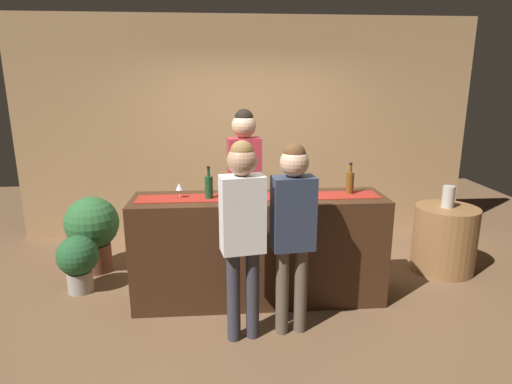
% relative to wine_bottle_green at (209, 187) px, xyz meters
% --- Properties ---
extents(ground_plane, '(10.00, 10.00, 0.00)m').
position_rel_wine_bottle_green_xyz_m(ground_plane, '(0.47, 0.01, -1.15)').
color(ground_plane, brown).
extents(back_wall, '(6.00, 0.12, 2.90)m').
position_rel_wine_bottle_green_xyz_m(back_wall, '(0.47, 1.91, 0.30)').
color(back_wall, tan).
rests_on(back_wall, ground).
extents(bar_counter, '(2.38, 0.60, 1.04)m').
position_rel_wine_bottle_green_xyz_m(bar_counter, '(0.47, 0.01, -0.63)').
color(bar_counter, '#3D2314').
rests_on(bar_counter, ground).
extents(counter_runner_cloth, '(2.26, 0.28, 0.01)m').
position_rel_wine_bottle_green_xyz_m(counter_runner_cloth, '(0.47, 0.01, -0.11)').
color(counter_runner_cloth, maroon).
rests_on(counter_runner_cloth, bar_counter).
extents(wine_bottle_green, '(0.07, 0.07, 0.30)m').
position_rel_wine_bottle_green_xyz_m(wine_bottle_green, '(0.00, 0.00, 0.00)').
color(wine_bottle_green, '#194723').
rests_on(wine_bottle_green, bar_counter).
extents(wine_bottle_amber, '(0.07, 0.07, 0.30)m').
position_rel_wine_bottle_green_xyz_m(wine_bottle_amber, '(1.34, 0.07, 0.00)').
color(wine_bottle_amber, brown).
rests_on(wine_bottle_amber, bar_counter).
extents(wine_glass_near_customer, '(0.07, 0.07, 0.14)m').
position_rel_wine_bottle_green_xyz_m(wine_glass_near_customer, '(0.83, 0.07, -0.01)').
color(wine_glass_near_customer, silver).
rests_on(wine_glass_near_customer, bar_counter).
extents(wine_glass_mid_counter, '(0.07, 0.07, 0.14)m').
position_rel_wine_bottle_green_xyz_m(wine_glass_mid_counter, '(0.34, 0.09, -0.01)').
color(wine_glass_mid_counter, silver).
rests_on(wine_glass_mid_counter, bar_counter).
extents(wine_glass_far_end, '(0.07, 0.07, 0.14)m').
position_rel_wine_bottle_green_xyz_m(wine_glass_far_end, '(-0.27, 0.03, -0.01)').
color(wine_glass_far_end, silver).
rests_on(wine_glass_far_end, bar_counter).
extents(bartender, '(0.36, 0.25, 1.81)m').
position_rel_wine_bottle_green_xyz_m(bartender, '(0.36, 0.59, -0.01)').
color(bartender, '#26262B').
rests_on(bartender, ground).
extents(customer_sipping, '(0.36, 0.24, 1.63)m').
position_rel_wine_bottle_green_xyz_m(customer_sipping, '(0.69, -0.59, -0.15)').
color(customer_sipping, brown).
rests_on(customer_sipping, ground).
extents(customer_browsing, '(0.37, 0.26, 1.66)m').
position_rel_wine_bottle_green_xyz_m(customer_browsing, '(0.28, -0.66, -0.13)').
color(customer_browsing, '#33333D').
rests_on(customer_browsing, ground).
extents(round_side_table, '(0.68, 0.68, 0.74)m').
position_rel_wine_bottle_green_xyz_m(round_side_table, '(2.60, 0.50, -0.78)').
color(round_side_table, olive).
rests_on(round_side_table, ground).
extents(vase_on_side_table, '(0.13, 0.13, 0.24)m').
position_rel_wine_bottle_green_xyz_m(vase_on_side_table, '(2.59, 0.51, -0.29)').
color(vase_on_side_table, '#B7B2A8').
rests_on(vase_on_side_table, round_side_table).
extents(potted_plant_tall, '(0.59, 0.59, 0.86)m').
position_rel_wine_bottle_green_xyz_m(potted_plant_tall, '(-1.33, 0.81, -0.65)').
color(potted_plant_tall, brown).
rests_on(potted_plant_tall, ground).
extents(potted_plant_small, '(0.41, 0.41, 0.59)m').
position_rel_wine_bottle_green_xyz_m(potted_plant_small, '(-1.34, 0.29, -0.81)').
color(potted_plant_small, '#9E9389').
rests_on(potted_plant_small, ground).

